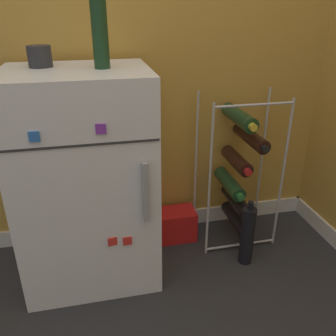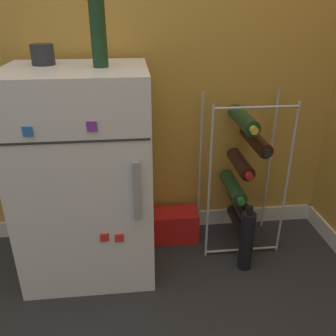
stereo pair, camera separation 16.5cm
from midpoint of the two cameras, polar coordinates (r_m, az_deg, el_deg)
ground_plane at (r=1.66m, az=-1.93°, el=-19.76°), size 14.00×14.00×0.00m
mini_fridge at (r=1.60m, az=-15.89°, el=-2.03°), size 0.57×0.49×0.94m
wine_rack at (r=1.82m, az=8.68°, el=-0.56°), size 0.39×0.31×0.79m
soda_box at (r=1.94m, az=-1.76°, el=-9.14°), size 0.24×0.14×0.17m
fridge_top_cup at (r=1.54m, az=-22.96°, el=16.13°), size 0.09×0.09×0.08m
fridge_top_bottle at (r=1.43m, az=-14.42°, el=20.69°), size 0.06×0.06×0.31m
loose_bottle_floor at (r=1.76m, az=9.97°, el=-10.68°), size 0.07×0.07×0.34m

